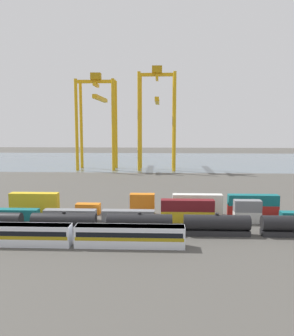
% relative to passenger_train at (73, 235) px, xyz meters
% --- Properties ---
extents(ground_plane, '(420.00, 420.00, 0.00)m').
position_rel_passenger_train_xyz_m(ground_plane, '(1.18, 62.66, -2.14)').
color(ground_plane, '#4C4944').
extents(harbour_water, '(400.00, 110.00, 0.01)m').
position_rel_passenger_train_xyz_m(harbour_water, '(1.18, 153.28, -2.14)').
color(harbour_water, slate).
rests_on(harbour_water, ground_plane).
extents(passenger_train, '(40.84, 3.14, 3.90)m').
position_rel_passenger_train_xyz_m(passenger_train, '(0.00, 0.00, 0.00)').
color(passenger_train, silver).
rests_on(passenger_train, ground_plane).
extents(freight_tank_row, '(75.40, 3.03, 4.49)m').
position_rel_passenger_train_xyz_m(freight_tank_row, '(11.74, 7.57, -0.01)').
color(freight_tank_row, '#232326').
rests_on(freight_tank_row, ground_plane).
extents(shipping_container_1, '(12.10, 2.44, 2.60)m').
position_rel_passenger_train_xyz_m(shipping_container_1, '(-18.54, 16.87, -0.84)').
color(shipping_container_1, '#146066').
rests_on(shipping_container_1, ground_plane).
extents(shipping_container_2, '(12.10, 2.44, 2.60)m').
position_rel_passenger_train_xyz_m(shipping_container_2, '(-5.00, 16.87, -0.84)').
color(shipping_container_2, slate).
rests_on(shipping_container_2, ground_plane).
extents(shipping_container_3, '(12.10, 2.44, 2.60)m').
position_rel_passenger_train_xyz_m(shipping_container_3, '(8.53, 16.87, -0.84)').
color(shipping_container_3, slate).
rests_on(shipping_container_3, ground_plane).
extents(shipping_container_4, '(12.10, 2.44, 2.60)m').
position_rel_passenger_train_xyz_m(shipping_container_4, '(22.06, 16.87, -0.84)').
color(shipping_container_4, gold).
rests_on(shipping_container_4, ground_plane).
extents(shipping_container_5, '(12.10, 2.44, 2.60)m').
position_rel_passenger_train_xyz_m(shipping_container_5, '(22.06, 16.87, 1.76)').
color(shipping_container_5, maroon).
rests_on(shipping_container_5, shipping_container_4).
extents(shipping_container_6, '(6.04, 2.44, 2.60)m').
position_rel_passenger_train_xyz_m(shipping_container_6, '(35.59, 16.87, -0.84)').
color(shipping_container_6, silver).
rests_on(shipping_container_6, ground_plane).
extents(shipping_container_7, '(6.04, 2.44, 2.60)m').
position_rel_passenger_train_xyz_m(shipping_container_7, '(35.59, 16.87, 1.76)').
color(shipping_container_7, slate).
rests_on(shipping_container_7, shipping_container_6).
extents(shipping_container_11, '(12.10, 2.44, 2.60)m').
position_rel_passenger_train_xyz_m(shipping_container_11, '(-15.67, 23.16, -0.84)').
color(shipping_container_11, gold).
rests_on(shipping_container_11, ground_plane).
extents(shipping_container_12, '(12.10, 2.44, 2.60)m').
position_rel_passenger_train_xyz_m(shipping_container_12, '(-15.67, 23.16, 1.76)').
color(shipping_container_12, gold).
rests_on(shipping_container_12, shipping_container_11).
extents(shipping_container_13, '(6.04, 2.44, 2.60)m').
position_rel_passenger_train_xyz_m(shipping_container_13, '(-2.13, 23.16, -0.84)').
color(shipping_container_13, orange).
rests_on(shipping_container_13, ground_plane).
extents(shipping_container_14, '(6.04, 2.44, 2.60)m').
position_rel_passenger_train_xyz_m(shipping_container_14, '(11.41, 23.16, -0.84)').
color(shipping_container_14, orange).
rests_on(shipping_container_14, ground_plane).
extents(shipping_container_15, '(6.04, 2.44, 2.60)m').
position_rel_passenger_train_xyz_m(shipping_container_15, '(11.41, 23.16, 1.76)').
color(shipping_container_15, orange).
rests_on(shipping_container_15, shipping_container_14).
extents(shipping_container_16, '(12.10, 2.44, 2.60)m').
position_rel_passenger_train_xyz_m(shipping_container_16, '(24.94, 23.16, -0.84)').
color(shipping_container_16, silver).
rests_on(shipping_container_16, ground_plane).
extents(shipping_container_17, '(12.10, 2.44, 2.60)m').
position_rel_passenger_train_xyz_m(shipping_container_17, '(24.94, 23.16, 1.76)').
color(shipping_container_17, silver).
rests_on(shipping_container_17, shipping_container_16).
extents(shipping_container_18, '(12.10, 2.44, 2.60)m').
position_rel_passenger_train_xyz_m(shipping_container_18, '(38.48, 23.16, -0.84)').
color(shipping_container_18, '#AD211C').
rests_on(shipping_container_18, ground_plane).
extents(shipping_container_19, '(12.10, 2.44, 2.60)m').
position_rel_passenger_train_xyz_m(shipping_container_19, '(38.48, 23.16, 1.76)').
color(shipping_container_19, '#146066').
rests_on(shipping_container_19, shipping_container_18).
extents(gantry_crane_west, '(19.21, 34.80, 46.67)m').
position_rel_passenger_train_xyz_m(gantry_crane_west, '(-15.85, 112.97, 26.52)').
color(gantry_crane_west, gold).
rests_on(gantry_crane_west, ground_plane).
extents(gantry_crane_central, '(18.27, 33.70, 49.74)m').
position_rel_passenger_train_xyz_m(gantry_crane_central, '(13.66, 112.64, 27.41)').
color(gantry_crane_central, gold).
rests_on(gantry_crane_central, ground_plane).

